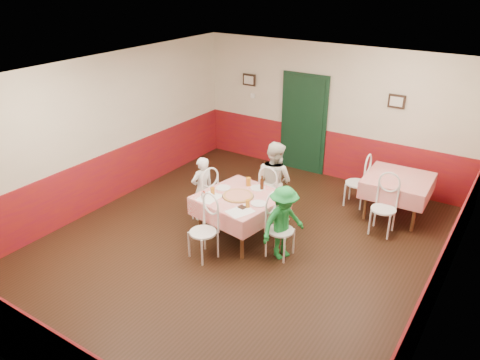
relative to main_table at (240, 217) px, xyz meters
The scene contains 38 objects.
floor 0.52m from the main_table, 58.65° to the right, with size 7.00×7.00×0.00m, color black.
ceiling 2.45m from the main_table, 58.65° to the right, with size 7.00×7.00×0.00m, color white.
back_wall 3.36m from the main_table, 86.65° to the left, with size 6.00×0.10×2.80m, color beige.
front_wall 3.95m from the main_table, 87.19° to the right, with size 6.00×0.10×2.80m, color beige.
left_wall 3.01m from the main_table, behind, with size 0.10×7.00×2.80m, color beige.
right_wall 3.36m from the main_table, ahead, with size 0.10×7.00×2.80m, color beige.
wainscot_back 3.19m from the main_table, 86.63° to the left, with size 6.00×0.03×1.00m, color maroon.
wainscot_left 2.82m from the main_table, behind, with size 0.03×7.00×1.00m, color maroon.
wainscot_right 3.19m from the main_table, ahead, with size 0.03×7.00×1.00m, color maroon.
door 3.24m from the main_table, 97.49° to the left, with size 0.96×0.06×2.10m, color black.
picture_left 3.92m from the main_table, 119.98° to the left, with size 0.32×0.03×0.26m, color black.
picture_right 3.78m from the main_table, 64.68° to the left, with size 0.32×0.03×0.26m, color black.
thermostat 3.75m from the main_table, 118.59° to the left, with size 0.10×0.03×0.10m, color white.
main_table is the anchor object (origin of this frame).
second_table 2.93m from the main_table, 47.84° to the left, with size 1.12×1.12×0.77m, color red.
chair_left 0.85m from the main_table, behind, with size 0.42×0.42×0.90m, color white, non-canonical shape.
chair_right 0.85m from the main_table, ahead, with size 0.42×0.42×0.90m, color white, non-canonical shape.
chair_far 0.85m from the main_table, 80.90° to the left, with size 0.42×0.42×0.90m, color white, non-canonical shape.
chair_near 0.85m from the main_table, 99.10° to the right, with size 0.42×0.42×0.90m, color white, non-canonical shape.
chair_second_a 2.49m from the main_table, 60.76° to the left, with size 0.42×0.42×0.90m, color white, non-canonical shape.
chair_second_b 2.43m from the main_table, 35.85° to the left, with size 0.42×0.42×0.90m, color white, non-canonical shape.
pizza 0.40m from the main_table, 122.58° to the right, with size 0.49×0.49×0.03m, color #B74723.
plate_left 0.57m from the main_table, 167.28° to the left, with size 0.25×0.25×0.01m, color white.
plate_right 0.56m from the main_table, ahead, with size 0.25×0.25×0.01m, color white.
plate_far 0.57m from the main_table, 77.21° to the left, with size 0.25×0.25×0.01m, color white.
glass_a 0.64m from the main_table, 153.89° to the right, with size 0.07×0.07×0.13m, color #BF7219.
glass_b 0.60m from the main_table, 39.55° to the right, with size 0.07×0.07×0.12m, color #BF7219.
glass_c 0.63m from the main_table, 103.46° to the left, with size 0.08×0.08×0.15m, color #BF7219.
beer_bottle 0.66m from the main_table, 66.07° to the left, with size 0.06×0.06×0.23m, color #381C0A.
shaker_a 0.75m from the main_table, 141.91° to the right, with size 0.04×0.04×0.09m, color silver.
shaker_b 0.75m from the main_table, 136.83° to the right, with size 0.04×0.04×0.09m, color silver.
shaker_c 0.73m from the main_table, 151.93° to the right, with size 0.04×0.04×0.09m, color #B23319.
menu_left 0.63m from the main_table, 140.19° to the right, with size 0.30×0.40×0.00m, color white.
menu_right 0.65m from the main_table, 56.35° to the right, with size 0.30×0.40×0.00m, color white.
wallet 0.57m from the main_table, 52.40° to the right, with size 0.11×0.09×0.02m, color black.
diner_left 0.93m from the main_table, behind, with size 0.44×0.29×1.19m, color gray.
diner_far 0.97m from the main_table, 80.90° to the left, with size 0.71×0.55×1.46m, color gray.
diner_right 0.93m from the main_table, ahead, with size 0.78×0.45×1.21m, color gray.
Camera 1 is at (3.55, -5.41, 4.21)m, focal length 35.00 mm.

